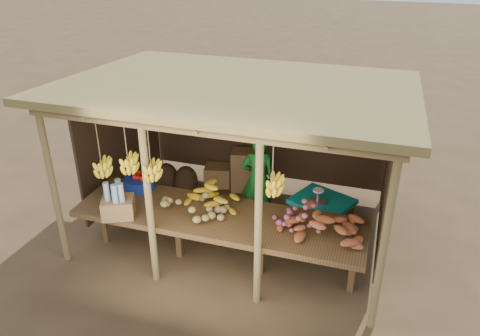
% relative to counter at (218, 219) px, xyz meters
% --- Properties ---
extents(ground, '(60.00, 60.00, 0.00)m').
position_rel_counter_xyz_m(ground, '(-0.00, 0.95, -0.74)').
color(ground, brown).
rests_on(ground, ground).
extents(stall_structure, '(4.70, 3.50, 2.43)m').
position_rel_counter_xyz_m(stall_structure, '(-0.04, 0.89, 1.17)').
color(stall_structure, '#947D4C').
rests_on(stall_structure, ground).
extents(counter, '(3.90, 1.05, 0.80)m').
position_rel_counter_xyz_m(counter, '(0.00, 0.00, 0.00)').
color(counter, brown).
rests_on(counter, ground).
extents(potato_heap, '(1.05, 0.79, 0.36)m').
position_rel_counter_xyz_m(potato_heap, '(-0.38, -0.04, 0.24)').
color(potato_heap, '#9A874F').
rests_on(potato_heap, counter).
extents(sweet_potato_heap, '(1.11, 0.78, 0.36)m').
position_rel_counter_xyz_m(sweet_potato_heap, '(1.35, 0.04, 0.24)').
color(sweet_potato_heap, '#B4582E').
rests_on(sweet_potato_heap, counter).
extents(onion_heap, '(0.85, 0.61, 0.35)m').
position_rel_counter_xyz_m(onion_heap, '(1.12, 0.06, 0.24)').
color(onion_heap, '#B3576D').
rests_on(onion_heap, counter).
extents(banana_pile, '(0.77, 0.59, 0.35)m').
position_rel_counter_xyz_m(banana_pile, '(-0.17, 0.28, 0.24)').
color(banana_pile, yellow).
rests_on(banana_pile, counter).
extents(tomato_basin, '(0.45, 0.45, 0.24)m').
position_rel_counter_xyz_m(tomato_basin, '(-1.36, 0.37, 0.16)').
color(tomato_basin, navy).
rests_on(tomato_basin, counter).
extents(bottle_box, '(0.51, 0.46, 0.52)m').
position_rel_counter_xyz_m(bottle_box, '(-1.25, -0.41, 0.26)').
color(bottle_box, olive).
rests_on(bottle_box, counter).
extents(vendor, '(0.62, 0.53, 1.45)m').
position_rel_counter_xyz_m(vendor, '(0.17, 1.33, -0.02)').
color(vendor, '#1A7926').
rests_on(vendor, ground).
extents(tarp_crate, '(1.00, 0.94, 0.95)m').
position_rel_counter_xyz_m(tarp_crate, '(1.24, 0.96, -0.35)').
color(tarp_crate, brown).
rests_on(tarp_crate, ground).
extents(carton_stack, '(1.03, 0.45, 0.74)m').
position_rel_counter_xyz_m(carton_stack, '(-0.46, 2.15, -0.41)').
color(carton_stack, olive).
rests_on(carton_stack, ground).
extents(burlap_sacks, '(0.80, 0.42, 0.57)m').
position_rel_counter_xyz_m(burlap_sacks, '(-1.47, 1.78, -0.49)').
color(burlap_sacks, '#432F1F').
rests_on(burlap_sacks, ground).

